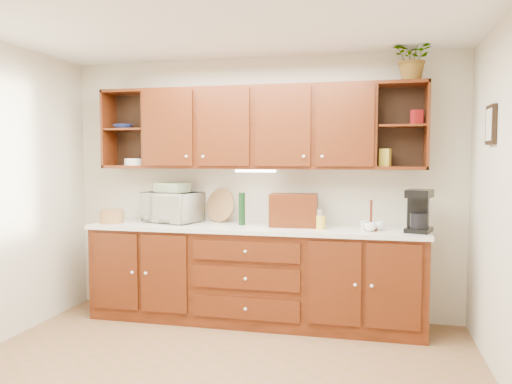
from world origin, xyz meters
The scene contains 23 objects.
ceiling centered at (0.00, 0.00, 2.60)m, with size 4.00×4.00×0.00m, color white.
back_wall centered at (0.00, 1.75, 1.30)m, with size 4.00×4.00×0.00m, color beige.
base_cabinets centered at (0.00, 1.45, 0.45)m, with size 3.20×0.60×0.90m, color #321305.
countertop centered at (0.00, 1.44, 0.92)m, with size 3.24×0.64×0.04m, color silver.
upper_cabinets centered at (0.01, 1.59, 1.89)m, with size 3.20×0.33×0.80m.
undercabinet_light centered at (0.00, 1.53, 1.47)m, with size 0.40×0.05×0.03m, color white.
framed_picture centered at (1.98, 0.90, 1.85)m, with size 0.03×0.24×0.30m, color black.
wicker_basket centered at (-1.46, 1.36, 1.01)m, with size 0.24×0.24×0.13m, color #A77A45.
microwave centered at (-0.88, 1.57, 1.09)m, with size 0.56×0.38×0.31m, color beige.
towel_stack centered at (-0.88, 1.57, 1.29)m, with size 0.31×0.23×0.09m, color #DDD268.
wine_bottle centered at (-0.13, 1.50, 1.10)m, with size 0.06×0.06×0.32m, color black.
woven_tray centered at (-0.41, 1.68, 0.95)m, with size 0.35×0.35×0.02m, color #A77A45.
bread_box centered at (0.38, 1.51, 1.10)m, with size 0.45×0.28×0.31m, color #321305.
mug_tree centered at (1.11, 1.41, 0.98)m, with size 0.26×0.25×0.28m.
canister_red centered at (0.40, 1.47, 1.00)m, with size 0.11×0.11×0.13m, color maroon.
canister_white centered at (0.61, 1.52, 1.02)m, with size 0.07×0.07×0.17m, color white.
canister_yellow centered at (0.66, 1.38, 1.00)m, with size 0.09×0.09×0.12m, color gold.
coffee_maker centered at (1.52, 1.42, 1.12)m, with size 0.27×0.31×0.38m.
bowl_stack centered at (-1.43, 1.58, 1.92)m, with size 0.19×0.19×0.05m, color navy.
plate_stack centered at (-1.29, 1.57, 1.56)m, with size 0.22×0.22×0.07m, color white.
pantry_box_yellow centered at (1.23, 1.57, 1.60)m, with size 0.09×0.07×0.16m, color gold.
pantry_box_red centered at (1.50, 1.57, 1.97)m, with size 0.09×0.08×0.13m, color maroon.
potted_plant centered at (1.46, 1.54, 2.49)m, with size 0.36×0.31×0.40m, color #999999.
Camera 1 is at (1.09, -3.21, 1.60)m, focal length 35.00 mm.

